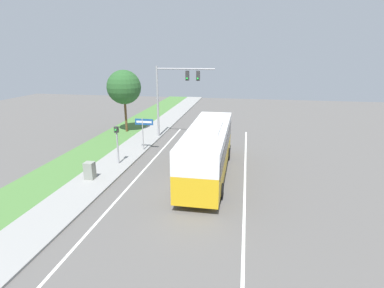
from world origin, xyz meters
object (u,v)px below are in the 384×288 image
(utility_cabinet, at_px, (90,171))
(signal_gantry, at_px, (174,88))
(bus, at_px, (208,147))
(street_sign, at_px, (144,127))
(pedestrian_signal, at_px, (117,139))

(utility_cabinet, bearing_deg, signal_gantry, 74.93)
(utility_cabinet, bearing_deg, bus, 17.24)
(utility_cabinet, bearing_deg, street_sign, 77.41)
(bus, distance_m, street_sign, 7.40)
(signal_gantry, distance_m, street_sign, 5.59)
(bus, relative_size, street_sign, 3.81)
(utility_cabinet, bearing_deg, pedestrian_signal, 77.70)
(signal_gantry, distance_m, utility_cabinet, 12.35)
(bus, relative_size, utility_cabinet, 9.50)
(street_sign, bearing_deg, pedestrian_signal, -102.84)
(bus, xyz_separation_m, utility_cabinet, (-7.49, -2.33, -1.29))
(pedestrian_signal, bearing_deg, street_sign, 77.16)
(street_sign, xyz_separation_m, utility_cabinet, (-1.48, -6.63, -1.40))
(pedestrian_signal, bearing_deg, bus, -6.07)
(bus, xyz_separation_m, signal_gantry, (-4.47, 8.89, 2.92))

